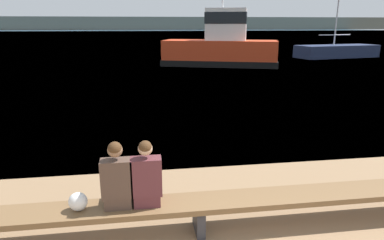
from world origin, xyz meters
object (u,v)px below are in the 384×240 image
object	(u,v)px
bench_main	(199,206)
person_left	(117,180)
moored_sailboat	(337,51)
person_right	(146,178)
tugboat_red	(221,48)
shopping_bag	(78,202)

from	to	relation	value
bench_main	person_left	world-z (taller)	person_left
person_left	moored_sailboat	size ratio (longest dim) A/B	0.12
person_right	tugboat_red	size ratio (longest dim) A/B	0.11
person_right	moored_sailboat	distance (m)	30.54
person_right	moored_sailboat	size ratio (longest dim) A/B	0.12
bench_main	person_left	distance (m)	1.22
person_left	person_right	xyz separation A→B (m)	(0.39, 0.00, -0.01)
person_left	shopping_bag	world-z (taller)	person_left
bench_main	shopping_bag	xyz separation A→B (m)	(-1.65, -0.02, 0.21)
bench_main	moored_sailboat	world-z (taller)	moored_sailboat
shopping_bag	moored_sailboat	distance (m)	31.10
moored_sailboat	tugboat_red	bearing A→B (deg)	100.94
shopping_bag	tugboat_red	distance (m)	21.37
person_left	tugboat_red	bearing A→B (deg)	73.18
shopping_bag	moored_sailboat	size ratio (longest dim) A/B	0.03
tugboat_red	moored_sailboat	size ratio (longest dim) A/B	1.10
shopping_bag	tugboat_red	xyz separation A→B (m)	(6.66, 20.29, 0.64)
shopping_bag	moored_sailboat	world-z (taller)	moored_sailboat
bench_main	tugboat_red	xyz separation A→B (m)	(5.00, 20.28, 0.85)
bench_main	shopping_bag	size ratio (longest dim) A/B	33.40
tugboat_red	moored_sailboat	distance (m)	12.75
tugboat_red	bench_main	bearing A→B (deg)	-175.11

